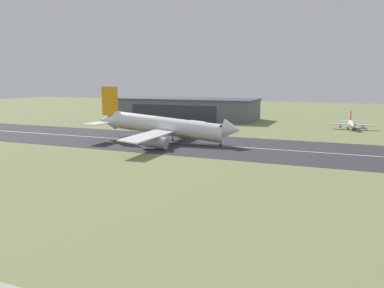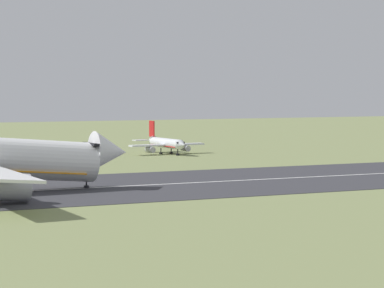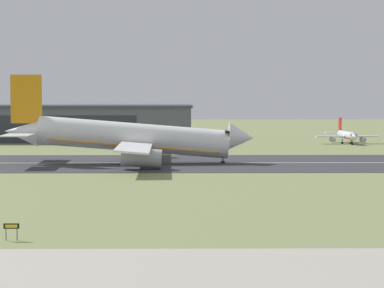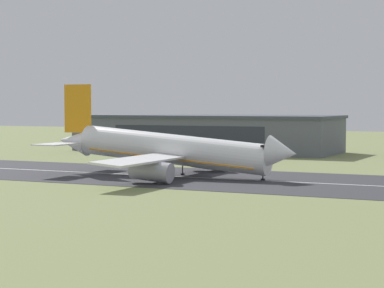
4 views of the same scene
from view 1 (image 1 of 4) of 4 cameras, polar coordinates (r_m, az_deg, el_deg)
The scene contains 6 objects.
ground_plane at distance 68.67m, azimuth -11.00°, elevation -8.90°, with size 677.61×677.61×0.00m, color #7A8451.
runway_strip at distance 125.04m, azimuth 5.09°, elevation -0.33°, with size 437.61×41.48×0.06m, color #333338.
runway_centreline at distance 125.03m, azimuth 5.09°, elevation -0.31°, with size 393.85×0.70×0.01m, color silver.
hangar_building at distance 214.74m, azimuth -1.38°, elevation 5.44°, with size 84.10×29.22×11.62m.
airplane_landing at distance 131.97m, azimuth -3.93°, elevation 2.62°, with size 55.12×58.25×19.40m.
airplane_parked_west at distance 181.84m, azimuth 23.14°, elevation 2.85°, with size 19.39×18.90×7.71m.
Camera 1 is at (36.17, 9.31, 21.66)m, focal length 35.00 mm.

